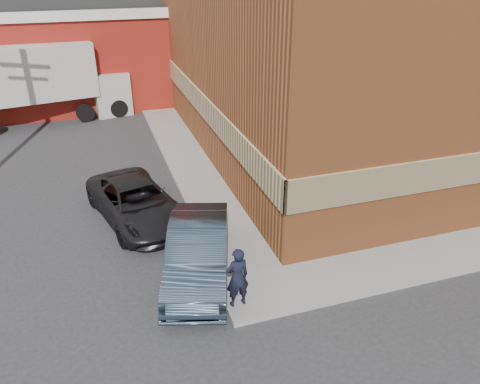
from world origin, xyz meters
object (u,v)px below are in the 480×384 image
object	(u,v)px
suv_a	(137,202)
box_truck	(46,77)
man	(237,277)
sedan	(198,252)
warehouse	(28,55)
brick_building	(354,37)

from	to	relation	value
suv_a	box_truck	xyz separation A→B (m)	(-2.98, 12.06, 1.65)
man	suv_a	distance (m)	5.53
sedan	suv_a	distance (m)	3.78
suv_a	warehouse	bearing A→B (deg)	89.87
warehouse	man	distance (m)	21.99
warehouse	box_truck	size ratio (longest dim) A/B	1.93
man	brick_building	bearing A→B (deg)	-136.28
sedan	suv_a	xyz separation A→B (m)	(-1.22, 3.58, -0.09)
suv_a	box_truck	size ratio (longest dim) A/B	0.57
brick_building	box_truck	distance (m)	15.45
brick_building	man	size ratio (longest dim) A/B	11.15
warehouse	sedan	bearing A→B (deg)	-75.07
sedan	warehouse	bearing A→B (deg)	121.67
warehouse	box_truck	xyz separation A→B (m)	(1.00, -3.86, -0.50)
man	suv_a	world-z (taller)	man
brick_building	sedan	xyz separation A→B (m)	(-9.30, -8.50, -3.93)
sedan	box_truck	xyz separation A→B (m)	(-4.20, 15.64, 1.56)
brick_building	warehouse	distance (m)	18.30
warehouse	sedan	distance (m)	20.29
brick_building	warehouse	size ratio (longest dim) A/B	1.12
sedan	suv_a	world-z (taller)	sedan
brick_building	suv_a	bearing A→B (deg)	-154.94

